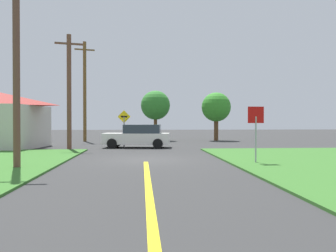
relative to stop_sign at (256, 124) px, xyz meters
The scene contains 10 objects.
ground_plane 5.53m from the stop_sign, 155.56° to the left, with size 120.00×120.00×0.00m, color #313131.
lane_stripe_center 7.74m from the stop_sign, 129.33° to the right, with size 0.20×14.00×0.01m, color yellow.
stop_sign is the anchor object (origin of this frame).
car_approaching_junction 11.60m from the stop_sign, 116.85° to the left, with size 4.78×2.48×1.62m.
utility_pole_near 10.25m from the stop_sign, behind, with size 1.80×0.27×8.54m.
utility_pole_mid 13.26m from the stop_sign, 137.79° to the left, with size 1.77×0.58×7.52m.
utility_pole_far 21.34m from the stop_sign, 118.71° to the left, with size 1.76×0.61×9.10m.
direction_sign 12.12m from the stop_sign, 120.81° to the left, with size 0.91×0.08×2.63m.
oak_tree_left 20.16m from the stop_sign, 100.46° to the left, with size 2.79×2.79×4.78m.
pine_tree_center 19.42m from the stop_sign, 83.67° to the left, with size 2.79×2.79×4.60m.
Camera 1 is at (-0.19, -18.08, 1.90)m, focal length 39.83 mm.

